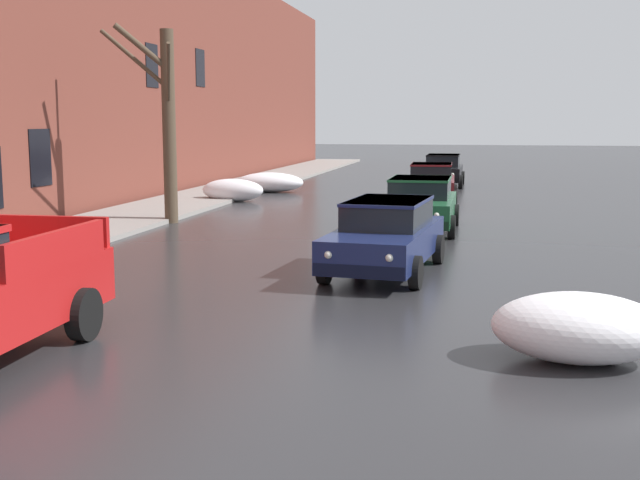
{
  "coord_description": "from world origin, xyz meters",
  "views": [
    {
      "loc": [
        3.7,
        -0.63,
        2.94
      ],
      "look_at": [
        1.25,
        11.47,
        1.1
      ],
      "focal_mm": 45.18,
      "sensor_mm": 36.0,
      "label": 1
    }
  ],
  "objects_px": {
    "bare_tree_mid_block": "(166,119)",
    "sedan_black_queued_behind_truck": "(443,169)",
    "sedan_darkblue_parked_kerbside_close": "(386,234)",
    "sedan_green_parked_kerbside_mid": "(420,203)",
    "sedan_maroon_parked_far_down_block": "(431,182)"
  },
  "relations": [
    {
      "from": "bare_tree_mid_block",
      "to": "sedan_darkblue_parked_kerbside_close",
      "type": "height_order",
      "value": "bare_tree_mid_block"
    },
    {
      "from": "sedan_green_parked_kerbside_mid",
      "to": "sedan_maroon_parked_far_down_block",
      "type": "relative_size",
      "value": 1.06
    },
    {
      "from": "sedan_darkblue_parked_kerbside_close",
      "to": "sedan_maroon_parked_far_down_block",
      "type": "xyz_separation_m",
      "value": [
        0.01,
        13.56,
        -0.0
      ]
    },
    {
      "from": "sedan_green_parked_kerbside_mid",
      "to": "sedan_black_queued_behind_truck",
      "type": "height_order",
      "value": "same"
    },
    {
      "from": "bare_tree_mid_block",
      "to": "sedan_darkblue_parked_kerbside_close",
      "type": "bearing_deg",
      "value": -42.29
    },
    {
      "from": "sedan_green_parked_kerbside_mid",
      "to": "sedan_black_queued_behind_truck",
      "type": "bearing_deg",
      "value": 90.49
    },
    {
      "from": "sedan_black_queued_behind_truck",
      "to": "bare_tree_mid_block",
      "type": "bearing_deg",
      "value": -115.42
    },
    {
      "from": "sedan_darkblue_parked_kerbside_close",
      "to": "sedan_black_queued_behind_truck",
      "type": "xyz_separation_m",
      "value": [
        0.04,
        21.46,
        0.0
      ]
    },
    {
      "from": "sedan_green_parked_kerbside_mid",
      "to": "sedan_black_queued_behind_truck",
      "type": "distance_m",
      "value": 15.25
    },
    {
      "from": "sedan_maroon_parked_far_down_block",
      "to": "sedan_black_queued_behind_truck",
      "type": "bearing_deg",
      "value": 89.77
    },
    {
      "from": "bare_tree_mid_block",
      "to": "sedan_green_parked_kerbside_mid",
      "type": "relative_size",
      "value": 1.3
    },
    {
      "from": "sedan_darkblue_parked_kerbside_close",
      "to": "sedan_green_parked_kerbside_mid",
      "type": "relative_size",
      "value": 1.05
    },
    {
      "from": "bare_tree_mid_block",
      "to": "sedan_black_queued_behind_truck",
      "type": "bearing_deg",
      "value": 64.58
    },
    {
      "from": "sedan_black_queued_behind_truck",
      "to": "sedan_darkblue_parked_kerbside_close",
      "type": "bearing_deg",
      "value": -90.11
    },
    {
      "from": "bare_tree_mid_block",
      "to": "sedan_green_parked_kerbside_mid",
      "type": "bearing_deg",
      "value": -1.88
    }
  ]
}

